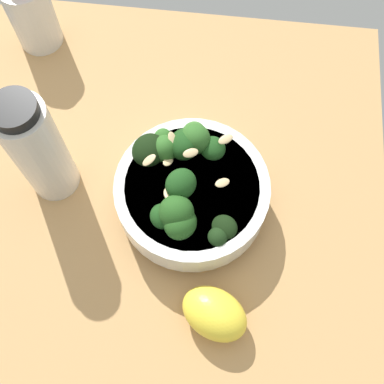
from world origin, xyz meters
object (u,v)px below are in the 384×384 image
bowl_of_broccoli (190,189)px  bottle_tall (31,13)px  lemon_wedge (214,314)px  bottle_short (38,149)px

bowl_of_broccoli → bottle_tall: (22.97, 24.36, 1.00)cm
bowl_of_broccoli → bottle_tall: bottle_tall is taller
bottle_tall → lemon_wedge: bearing=-141.9°
bowl_of_broccoli → lemon_wedge: 14.28cm
bowl_of_broccoli → bottle_tall: 33.50cm
bottle_tall → bottle_short: bottle_short is taller
lemon_wedge → bottle_tall: bearing=38.1°
bowl_of_broccoli → bottle_short: bearing=86.1°
bowl_of_broccoli → bottle_tall: size_ratio=1.58×
bottle_tall → bottle_short: size_ratio=0.68×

